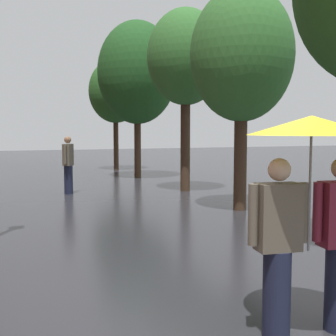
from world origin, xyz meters
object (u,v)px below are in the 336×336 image
pedestrian_walking_midground (68,165)px  street_tree_1 (242,56)px  street_tree_2 (186,58)px  street_tree_3 (137,73)px  couple_under_umbrella (310,186)px  street_tree_4 (115,91)px

pedestrian_walking_midground → street_tree_1: bearing=-50.3°
street_tree_2 → pedestrian_walking_midground: bearing=169.8°
street_tree_3 → couple_under_umbrella: street_tree_3 is taller
street_tree_3 → pedestrian_walking_midground: bearing=-132.0°
street_tree_2 → street_tree_4: 8.13m
couple_under_umbrella → street_tree_2: bearing=73.3°
street_tree_1 → street_tree_4: street_tree_4 is taller
street_tree_2 → street_tree_3: bearing=92.8°
street_tree_1 → couple_under_umbrella: 6.87m
street_tree_3 → couple_under_umbrella: bearing=-100.7°
street_tree_1 → street_tree_2: (0.09, 3.54, 0.48)m
pedestrian_walking_midground → street_tree_4: bearing=65.4°
street_tree_3 → pedestrian_walking_midground: street_tree_3 is taller
street_tree_2 → couple_under_umbrella: size_ratio=2.76×
couple_under_umbrella → pedestrian_walking_midground: couple_under_umbrella is taller
street_tree_4 → couple_under_umbrella: size_ratio=2.58×
street_tree_2 → pedestrian_walking_midground: street_tree_2 is taller
street_tree_4 → pedestrian_walking_midground: street_tree_4 is taller
street_tree_1 → street_tree_3: size_ratio=0.84×
street_tree_2 → pedestrian_walking_midground: 4.88m
street_tree_3 → street_tree_4: street_tree_3 is taller
street_tree_2 → street_tree_4: size_ratio=1.07×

